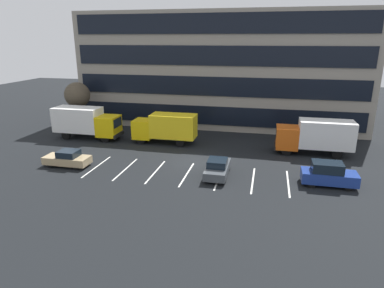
# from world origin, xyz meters

# --- Properties ---
(ground_plane) EXTENTS (120.00, 120.00, 0.00)m
(ground_plane) POSITION_xyz_m (0.00, 0.00, 0.00)
(ground_plane) COLOR black
(office_building) EXTENTS (36.50, 12.93, 14.40)m
(office_building) POSITION_xyz_m (0.00, 17.95, 7.20)
(office_building) COLOR gray
(office_building) RESTS_ON ground_plane
(lot_markings) EXTENTS (16.94, 5.40, 0.01)m
(lot_markings) POSITION_xyz_m (0.00, -3.01, 0.00)
(lot_markings) COLOR silver
(lot_markings) RESTS_ON ground_plane
(box_truck_orange) EXTENTS (7.49, 2.48, 3.47)m
(box_truck_orange) POSITION_xyz_m (11.21, 5.02, 1.95)
(box_truck_orange) COLOR #D85914
(box_truck_orange) RESTS_ON ground_plane
(box_truck_yellow) EXTENTS (7.73, 2.56, 3.58)m
(box_truck_yellow) POSITION_xyz_m (-13.90, 5.16, 2.02)
(box_truck_yellow) COLOR yellow
(box_truck_yellow) RESTS_ON ground_plane
(box_truck_yellow_all) EXTENTS (7.08, 2.34, 3.28)m
(box_truck_yellow_all) POSITION_xyz_m (-4.39, 5.33, 1.85)
(box_truck_yellow_all) COLOR yellow
(box_truck_yellow_all) RESTS_ON ground_plane
(sedan_charcoal) EXTENTS (1.77, 4.24, 1.52)m
(sedan_charcoal) POSITION_xyz_m (2.61, -2.73, 0.72)
(sedan_charcoal) COLOR #474C51
(sedan_charcoal) RESTS_ON ground_plane
(suv_navy) EXTENTS (4.21, 1.78, 1.90)m
(suv_navy) POSITION_xyz_m (11.40, -2.70, 0.92)
(suv_navy) COLOR navy
(suv_navy) RESTS_ON ground_plane
(sedan_tan) EXTENTS (4.12, 1.72, 1.47)m
(sedan_tan) POSITION_xyz_m (-11.04, -3.41, 0.70)
(sedan_tan) COLOR tan
(sedan_tan) RESTS_ON ground_plane
(bare_tree) EXTENTS (3.17, 3.17, 5.94)m
(bare_tree) POSITION_xyz_m (-17.00, 8.98, 4.33)
(bare_tree) COLOR #473323
(bare_tree) RESTS_ON ground_plane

